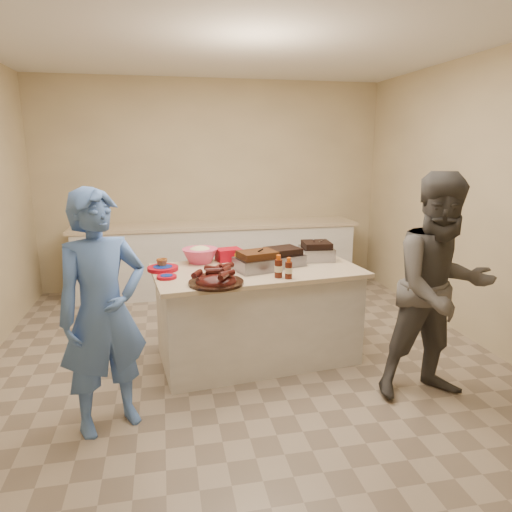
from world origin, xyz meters
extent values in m
cube|color=#47230F|center=(0.09, 0.09, 0.83)|extent=(0.41, 0.35, 0.11)
cube|color=black|center=(0.35, 0.23, 0.83)|extent=(0.39, 0.35, 0.10)
cube|color=gray|center=(0.71, 0.36, 0.83)|extent=(0.31, 0.31, 0.12)
cylinder|color=silver|center=(0.23, 0.40, 0.83)|extent=(0.39, 0.39, 0.06)
cube|color=yellow|center=(0.73, 0.47, 0.83)|extent=(0.40, 0.34, 0.09)
cylinder|color=#3F150B|center=(0.22, -0.15, 0.83)|extent=(0.07, 0.07, 0.18)
cylinder|color=#3F150B|center=(0.29, -0.20, 0.83)|extent=(0.06, 0.06, 0.17)
cylinder|color=#F6AF07|center=(-0.03, 0.37, 0.83)|extent=(0.05, 0.05, 0.12)
imported|color=silver|center=(-0.01, 0.38, 0.83)|extent=(0.15, 0.06, 0.14)
cylinder|color=maroon|center=(-0.69, 0.26, 0.83)|extent=(0.29, 0.29, 0.03)
cylinder|color=maroon|center=(-0.66, 0.00, 0.83)|extent=(0.18, 0.18, 0.02)
imported|color=#A25823|center=(-0.70, 0.30, 0.83)|extent=(0.10, 0.10, 0.10)
cube|color=maroon|center=(-0.09, 0.49, 0.83)|extent=(0.25, 0.20, 0.11)
imported|color=#4D75C4|center=(-1.07, -0.66, 0.00)|extent=(1.25, 1.71, 0.39)
imported|color=#54504C|center=(1.29, -0.73, 0.00)|extent=(0.86, 1.71, 0.64)
camera|label=1|loc=(-0.66, -3.57, 1.85)|focal=32.00mm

